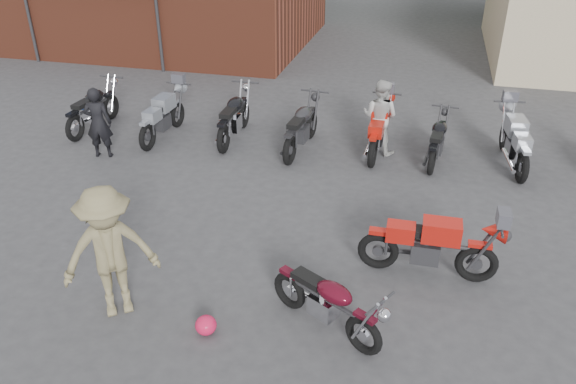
% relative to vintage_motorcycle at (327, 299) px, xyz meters
% --- Properties ---
extents(ground, '(90.00, 90.00, 0.00)m').
position_rel_vintage_motorcycle_xyz_m(ground, '(-0.62, 0.52, -0.51)').
color(ground, '#37373A').
extents(vintage_motorcycle, '(1.84, 1.38, 1.03)m').
position_rel_vintage_motorcycle_xyz_m(vintage_motorcycle, '(0.00, 0.00, 0.00)').
color(vintage_motorcycle, '#4A0917').
rests_on(vintage_motorcycle, ground).
extents(sportbike, '(2.02, 0.69, 1.17)m').
position_rel_vintage_motorcycle_xyz_m(sportbike, '(1.28, 1.57, 0.07)').
color(sportbike, red).
rests_on(sportbike, ground).
extents(helmet, '(0.31, 0.31, 0.27)m').
position_rel_vintage_motorcycle_xyz_m(helmet, '(-1.54, -0.46, -0.38)').
color(helmet, '#D71644').
rests_on(helmet, ground).
extents(person_dark, '(0.64, 0.50, 1.57)m').
position_rel_vintage_motorcycle_xyz_m(person_dark, '(-5.82, 4.22, 0.27)').
color(person_dark, black).
rests_on(person_dark, ground).
extents(person_light, '(0.95, 0.84, 1.65)m').
position_rel_vintage_motorcycle_xyz_m(person_light, '(0.02, 5.95, 0.31)').
color(person_light, '#B9B8B4').
rests_on(person_light, ground).
extents(person_tan, '(1.45, 1.32, 1.95)m').
position_rel_vintage_motorcycle_xyz_m(person_tan, '(-2.89, -0.33, 0.46)').
color(person_tan, olive).
rests_on(person_tan, ground).
extents(row_bike_0, '(0.77, 2.06, 1.18)m').
position_rel_vintage_motorcycle_xyz_m(row_bike_0, '(-6.81, 5.58, 0.07)').
color(row_bike_0, black).
rests_on(row_bike_0, ground).
extents(row_bike_1, '(0.75, 2.05, 1.17)m').
position_rel_vintage_motorcycle_xyz_m(row_bike_1, '(-4.95, 5.51, 0.07)').
color(row_bike_1, gray).
rests_on(row_bike_1, ground).
extents(row_bike_2, '(0.75, 2.13, 1.23)m').
position_rel_vintage_motorcycle_xyz_m(row_bike_2, '(-3.31, 5.84, 0.10)').
color(row_bike_2, black).
rests_on(row_bike_2, ground).
extents(row_bike_3, '(0.88, 2.15, 1.22)m').
position_rel_vintage_motorcycle_xyz_m(row_bike_3, '(-1.65, 5.62, 0.09)').
color(row_bike_3, '#252527').
rests_on(row_bike_3, ground).
extents(row_bike_4, '(0.77, 2.10, 1.20)m').
position_rel_vintage_motorcycle_xyz_m(row_bike_4, '(0.03, 5.92, 0.09)').
color(row_bike_4, red).
rests_on(row_bike_4, ground).
extents(row_bike_5, '(0.81, 1.91, 1.07)m').
position_rel_vintage_motorcycle_xyz_m(row_bike_5, '(1.30, 5.78, 0.02)').
color(row_bike_5, black).
rests_on(row_bike_5, ground).
extents(row_bike_6, '(0.96, 2.18, 1.22)m').
position_rel_vintage_motorcycle_xyz_m(row_bike_6, '(2.86, 5.95, 0.10)').
color(row_bike_6, '#8E929B').
rests_on(row_bike_6, ground).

